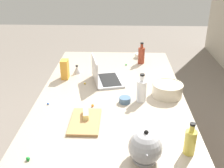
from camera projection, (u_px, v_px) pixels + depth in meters
island_counter at (112, 135)px, 2.39m from camera, size 1.86×1.12×0.90m
laptop at (104, 77)px, 2.31m from camera, size 0.35×0.29×0.22m
mixing_bowl_large at (167, 89)px, 2.08m from camera, size 0.24×0.24×0.10m
bottle_oil at (190, 141)px, 1.46m from camera, size 0.06×0.06×0.19m
bottle_soy at (141, 55)px, 2.70m from camera, size 0.07×0.07×0.21m
bottle_vinegar at (142, 90)px, 1.99m from camera, size 0.07×0.07×0.22m
kettle at (145, 148)px, 1.41m from camera, size 0.21×0.18×0.20m
cutting_board at (85, 122)px, 1.76m from camera, size 0.31×0.19×0.02m
butter_stick_left at (86, 114)px, 1.80m from camera, size 0.11×0.05×0.04m
ramekin_small at (139, 56)px, 2.87m from camera, size 0.09×0.09×0.04m
ramekin_medium at (125, 100)px, 2.00m from camera, size 0.09×0.09×0.04m
kitchen_timer at (77, 70)px, 2.49m from camera, size 0.07×0.07×0.08m
candy_bag at (65, 69)px, 2.36m from camera, size 0.09×0.06×0.17m
candy_0 at (85, 83)px, 2.29m from camera, size 0.01×0.01×0.01m
candy_1 at (28, 159)px, 1.44m from camera, size 0.02×0.02×0.02m
candy_2 at (93, 105)px, 1.95m from camera, size 0.02×0.02×0.02m
candy_3 at (138, 55)px, 2.94m from camera, size 0.02×0.02×0.02m
candy_4 at (126, 65)px, 2.67m from camera, size 0.02×0.02×0.02m
candy_5 at (48, 104)px, 1.97m from camera, size 0.02×0.02×0.02m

